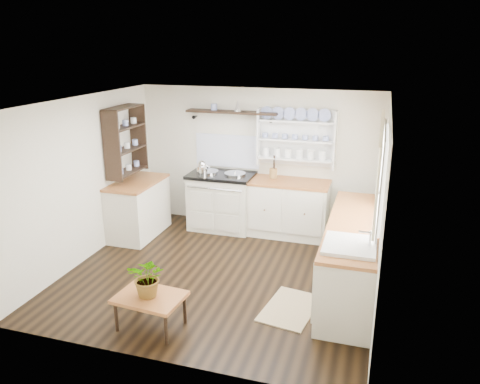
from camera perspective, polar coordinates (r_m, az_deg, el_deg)
name	(u,v)px	position (r m, az deg, el deg)	size (l,w,h in m)	color
floor	(220,273)	(6.43, -2.39, -9.87)	(4.00, 3.80, 0.01)	black
wall_back	(257,159)	(7.74, 2.15, 4.07)	(4.00, 0.02, 2.30)	beige
wall_right	(382,208)	(5.67, 16.90, -1.88)	(0.02, 3.80, 2.30)	beige
wall_left	(84,180)	(6.89, -18.43, 1.42)	(0.02, 3.80, 2.30)	beige
ceiling	(218,102)	(5.74, -2.69, 10.92)	(4.00, 3.80, 0.01)	white
window	(381,170)	(5.70, 16.78, 2.58)	(0.08, 1.55, 1.22)	white
aga_cooker	(222,200)	(7.77, -2.25, -1.03)	(1.05, 0.73, 0.97)	beige
back_cabinets	(288,207)	(7.53, 5.92, -1.89)	(1.27, 0.63, 0.90)	beige
right_cabinets	(352,255)	(6.03, 13.46, -7.50)	(0.62, 2.43, 0.90)	beige
belfast_sink	(349,255)	(5.20, 13.14, -7.54)	(0.55, 0.60, 0.45)	white
left_cabinets	(138,207)	(7.66, -12.28, -1.86)	(0.62, 1.13, 0.90)	beige
plate_rack	(297,137)	(7.48, 6.96, 6.66)	(1.20, 0.22, 0.90)	white
high_shelf	(232,113)	(7.59, -0.99, 9.65)	(1.50, 0.29, 0.16)	black
left_shelving	(126,140)	(7.44, -13.78, 6.18)	(0.28, 0.80, 1.05)	black
kettle	(202,168)	(7.59, -4.60, 2.95)	(0.19, 0.19, 0.23)	silver
utensil_crock	(273,173)	(7.50, 4.07, 2.29)	(0.13, 0.13, 0.15)	olive
center_table	(150,299)	(5.26, -10.91, -12.74)	(0.75, 0.57, 0.39)	brown
potted_plant	(149,277)	(5.13, -11.09, -10.14)	(0.40, 0.35, 0.45)	#3F7233
floor_rug	(290,308)	(5.69, 6.13, -13.90)	(0.55, 0.85, 0.02)	#7F644A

